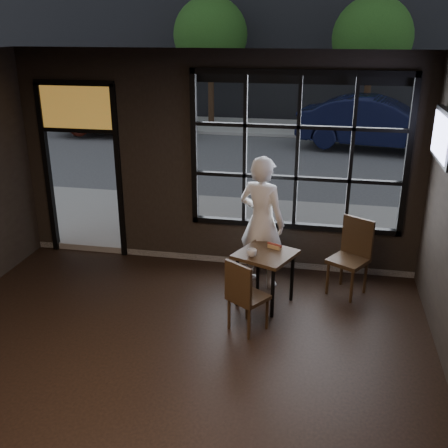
% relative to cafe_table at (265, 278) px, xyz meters
% --- Properties ---
extents(floor, '(6.00, 7.00, 0.02)m').
position_rel_cafe_table_xyz_m(floor, '(-0.92, -2.36, -0.38)').
color(floor, black).
rests_on(floor, ground).
extents(ceiling, '(6.00, 7.00, 0.02)m').
position_rel_cafe_table_xyz_m(ceiling, '(-0.92, -2.36, 2.84)').
color(ceiling, black).
rests_on(ceiling, ground).
extents(window_frame, '(3.06, 0.12, 2.28)m').
position_rel_cafe_table_xyz_m(window_frame, '(0.28, 1.14, 1.43)').
color(window_frame, black).
rests_on(window_frame, ground).
extents(stained_transom, '(1.20, 0.06, 0.70)m').
position_rel_cafe_table_xyz_m(stained_transom, '(-3.02, 1.14, 1.98)').
color(stained_transom, orange).
rests_on(stained_transom, ground).
extents(street_asphalt, '(60.00, 41.00, 0.04)m').
position_rel_cafe_table_xyz_m(street_asphalt, '(-0.92, 21.64, -0.39)').
color(street_asphalt, '#545456').
rests_on(street_asphalt, ground).
extents(cafe_table, '(0.89, 0.89, 0.74)m').
position_rel_cafe_table_xyz_m(cafe_table, '(0.00, 0.00, 0.00)').
color(cafe_table, '#312112').
rests_on(cafe_table, floor).
extents(chair_near, '(0.56, 0.56, 0.93)m').
position_rel_cafe_table_xyz_m(chair_near, '(-0.12, -0.68, 0.10)').
color(chair_near, '#312112').
rests_on(chair_near, floor).
extents(chair_window, '(0.63, 0.63, 1.06)m').
position_rel_cafe_table_xyz_m(chair_window, '(1.07, 0.49, 0.16)').
color(chair_window, '#312112').
rests_on(chair_window, floor).
extents(man, '(0.80, 0.67, 1.88)m').
position_rel_cafe_table_xyz_m(man, '(-0.13, 0.57, 0.57)').
color(man, white).
rests_on(man, floor).
extents(hotdog, '(0.22, 0.16, 0.06)m').
position_rel_cafe_table_xyz_m(hotdog, '(0.10, 0.16, 0.39)').
color(hotdog, tan).
rests_on(hotdog, cafe_table).
extents(cup, '(0.17, 0.17, 0.10)m').
position_rel_cafe_table_xyz_m(cup, '(-0.16, -0.15, 0.41)').
color(cup, silver).
rests_on(cup, cafe_table).
extents(tv, '(0.12, 1.02, 0.60)m').
position_rel_cafe_table_xyz_m(tv, '(2.01, 0.20, 1.92)').
color(tv, black).
rests_on(tv, wall_right).
extents(navy_car, '(4.70, 2.33, 1.48)m').
position_rel_cafe_table_xyz_m(navy_car, '(2.08, 9.64, 0.47)').
color(navy_car, black).
rests_on(navy_car, street_asphalt).
extents(maroon_car, '(4.50, 1.99, 1.50)m').
position_rel_cafe_table_xyz_m(maroon_car, '(-6.08, 10.37, 0.48)').
color(maroon_car, '#45120A').
rests_on(maroon_car, street_asphalt).
extents(tree_left, '(2.62, 2.62, 4.47)m').
position_rel_cafe_table_xyz_m(tree_left, '(-3.60, 13.00, 2.78)').
color(tree_left, '#332114').
rests_on(tree_left, street_asphalt).
extents(tree_right, '(2.58, 2.58, 4.40)m').
position_rel_cafe_table_xyz_m(tree_right, '(1.90, 12.23, 2.73)').
color(tree_right, '#332114').
rests_on(tree_right, street_asphalt).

